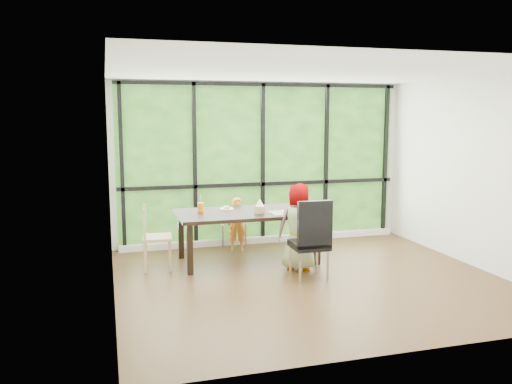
% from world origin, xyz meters
% --- Properties ---
extents(ground, '(5.00, 5.00, 0.00)m').
position_xyz_m(ground, '(0.00, 0.00, 0.00)').
color(ground, black).
rests_on(ground, ground).
extents(back_wall, '(5.00, 0.00, 5.00)m').
position_xyz_m(back_wall, '(0.00, 2.25, 1.35)').
color(back_wall, silver).
rests_on(back_wall, ground).
extents(foliage_backdrop, '(4.80, 0.02, 2.65)m').
position_xyz_m(foliage_backdrop, '(0.00, 2.23, 1.35)').
color(foliage_backdrop, '#1C4B15').
rests_on(foliage_backdrop, back_wall).
extents(window_mullions, '(4.80, 0.06, 2.65)m').
position_xyz_m(window_mullions, '(0.00, 2.19, 1.35)').
color(window_mullions, black).
rests_on(window_mullions, back_wall).
extents(window_sill, '(4.80, 0.12, 0.10)m').
position_xyz_m(window_sill, '(0.00, 2.15, 0.05)').
color(window_sill, silver).
rests_on(window_sill, ground).
extents(dining_table, '(2.07, 1.10, 0.75)m').
position_xyz_m(dining_table, '(-0.56, 1.10, 0.38)').
color(dining_table, black).
rests_on(dining_table, ground).
extents(chair_window_leather, '(0.47, 0.47, 1.08)m').
position_xyz_m(chair_window_leather, '(-0.56, 2.12, 0.54)').
color(chair_window_leather, black).
rests_on(chair_window_leather, ground).
extents(chair_interior_leather, '(0.47, 0.47, 1.08)m').
position_xyz_m(chair_interior_leather, '(0.00, 0.06, 0.54)').
color(chair_interior_leather, black).
rests_on(chair_interior_leather, ground).
extents(chair_end_beech, '(0.44, 0.45, 0.90)m').
position_xyz_m(chair_end_beech, '(-1.88, 1.07, 0.45)').
color(chair_end_beech, '#A1855B').
rests_on(chair_end_beech, ground).
extents(child_toddler, '(0.36, 0.29, 0.86)m').
position_xyz_m(child_toddler, '(-0.56, 1.74, 0.43)').
color(child_toddler, orange).
rests_on(child_toddler, ground).
extents(child_older, '(0.70, 0.59, 1.23)m').
position_xyz_m(child_older, '(0.05, 0.50, 0.61)').
color(child_older, gray).
rests_on(child_older, ground).
extents(placemat, '(0.50, 0.37, 0.01)m').
position_xyz_m(placemat, '(-0.03, 0.84, 0.75)').
color(placemat, tan).
rests_on(placemat, dining_table).
extents(plate_far, '(0.21, 0.21, 0.01)m').
position_xyz_m(plate_far, '(-0.82, 1.37, 0.76)').
color(plate_far, white).
rests_on(plate_far, dining_table).
extents(plate_near, '(0.25, 0.25, 0.02)m').
position_xyz_m(plate_near, '(0.04, 0.89, 0.76)').
color(plate_near, white).
rests_on(plate_near, dining_table).
extents(orange_cup, '(0.09, 0.09, 0.13)m').
position_xyz_m(orange_cup, '(-1.23, 1.27, 0.82)').
color(orange_cup, orange).
rests_on(orange_cup, dining_table).
extents(green_cup, '(0.07, 0.07, 0.11)m').
position_xyz_m(green_cup, '(0.28, 0.81, 0.81)').
color(green_cup, '#5AD725').
rests_on(green_cup, dining_table).
extents(white_mug, '(0.07, 0.07, 0.07)m').
position_xyz_m(white_mug, '(0.39, 1.16, 0.79)').
color(white_mug, white).
rests_on(white_mug, dining_table).
extents(tissue_box, '(0.12, 0.12, 0.10)m').
position_xyz_m(tissue_box, '(-0.43, 0.92, 0.80)').
color(tissue_box, tan).
rests_on(tissue_box, dining_table).
extents(crepe_rolls_far, '(0.10, 0.12, 0.04)m').
position_xyz_m(crepe_rolls_far, '(-0.82, 1.37, 0.78)').
color(crepe_rolls_far, tan).
rests_on(crepe_rolls_far, plate_far).
extents(crepe_rolls_near, '(0.10, 0.12, 0.04)m').
position_xyz_m(crepe_rolls_near, '(0.04, 0.89, 0.78)').
color(crepe_rolls_near, tan).
rests_on(crepe_rolls_near, plate_near).
extents(straw_white, '(0.01, 0.04, 0.20)m').
position_xyz_m(straw_white, '(-1.23, 1.27, 0.92)').
color(straw_white, white).
rests_on(straw_white, orange_cup).
extents(straw_pink, '(0.01, 0.04, 0.20)m').
position_xyz_m(straw_pink, '(0.28, 0.81, 0.90)').
color(straw_pink, pink).
rests_on(straw_pink, green_cup).
extents(tissue, '(0.12, 0.12, 0.11)m').
position_xyz_m(tissue, '(-0.43, 0.92, 0.91)').
color(tissue, white).
rests_on(tissue, tissue_box).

